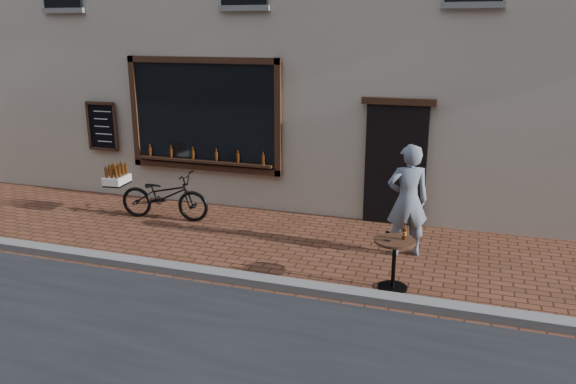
% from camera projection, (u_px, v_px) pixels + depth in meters
% --- Properties ---
extents(ground, '(90.00, 90.00, 0.00)m').
position_uv_depth(ground, '(221.00, 286.00, 7.88)').
color(ground, '#562E1B').
rests_on(ground, ground).
extents(kerb, '(90.00, 0.25, 0.12)m').
position_uv_depth(kerb, '(227.00, 276.00, 8.04)').
color(kerb, slate).
rests_on(kerb, ground).
extents(cargo_bicycle, '(2.05, 0.76, 0.98)m').
position_uv_depth(cargo_bicycle, '(163.00, 195.00, 10.57)').
color(cargo_bicycle, black).
rests_on(cargo_bicycle, ground).
extents(bistro_table, '(0.56, 0.56, 0.96)m').
position_uv_depth(bistro_table, '(394.00, 254.00, 7.66)').
color(bistro_table, black).
rests_on(bistro_table, ground).
extents(pedestrian, '(0.77, 0.64, 1.80)m').
position_uv_depth(pedestrian, '(408.00, 201.00, 8.75)').
color(pedestrian, slate).
rests_on(pedestrian, ground).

